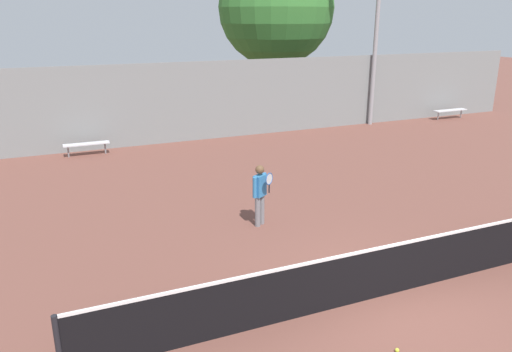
% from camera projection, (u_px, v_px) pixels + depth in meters
% --- Properties ---
extents(ground_plane, '(100.00, 100.00, 0.00)m').
position_uv_depth(ground_plane, '(383.00, 295.00, 9.59)').
color(ground_plane, brown).
extents(tennis_net, '(11.68, 0.09, 1.06)m').
position_uv_depth(tennis_net, '(385.00, 270.00, 9.43)').
color(tennis_net, black).
rests_on(tennis_net, ground_plane).
extents(tennis_player, '(0.53, 0.51, 1.60)m').
position_uv_depth(tennis_player, '(260.00, 192.00, 12.55)').
color(tennis_player, slate).
rests_on(tennis_player, ground_plane).
extents(bench_courtside_far, '(1.92, 0.40, 0.48)m').
position_uv_depth(bench_courtside_far, '(450.00, 111.00, 25.79)').
color(bench_courtside_far, silver).
rests_on(bench_courtside_far, ground_plane).
extents(bench_adjacent_court, '(1.70, 0.40, 0.48)m').
position_uv_depth(bench_adjacent_court, '(86.00, 144.00, 19.05)').
color(bench_adjacent_court, silver).
rests_on(bench_adjacent_court, ground_plane).
extents(tennis_ball, '(0.07, 0.07, 0.07)m').
position_uv_depth(tennis_ball, '(397.00, 350.00, 7.98)').
color(tennis_ball, '#D1E038').
rests_on(tennis_ball, ground_plane).
extents(back_fence, '(35.18, 0.06, 3.33)m').
position_uv_depth(back_fence, '(187.00, 102.00, 20.93)').
color(back_fence, gray).
rests_on(back_fence, ground_plane).
extents(tree_green_broad, '(6.39, 6.39, 8.74)m').
position_uv_depth(tree_green_broad, '(276.00, 8.00, 27.48)').
color(tree_green_broad, brown).
rests_on(tree_green_broad, ground_plane).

